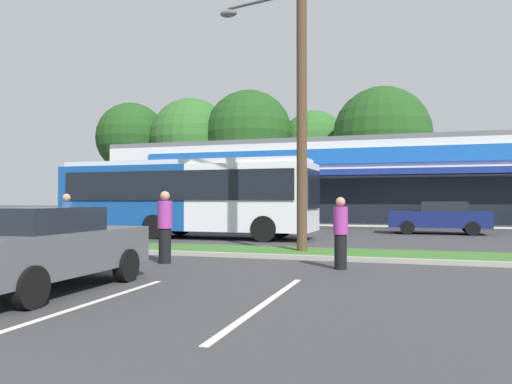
{
  "coord_description": "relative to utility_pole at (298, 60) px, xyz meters",
  "views": [
    {
      "loc": [
        5.3,
        -0.43,
        1.6
      ],
      "look_at": [
        -0.44,
        18.1,
        1.91
      ],
      "focal_mm": 35.25,
      "sensor_mm": 36.0,
      "label": 1
    }
  ],
  "objects": [
    {
      "name": "grass_median",
      "position": [
        -2.12,
        0.0,
        -5.66
      ],
      "size": [
        56.0,
        2.2,
        0.12
      ],
      "primitive_type": "cube",
      "color": "#386B28",
      "rests_on": "ground_plane"
    },
    {
      "name": "tree_mid_right",
      "position": [
        0.9,
        28.28,
        1.21
      ],
      "size": [
        8.1,
        8.1,
        10.98
      ],
      "color": "#473323",
      "rests_on": "ground_plane"
    },
    {
      "name": "city_bus",
      "position": [
        -6.0,
        5.09,
        -3.96
      ],
      "size": [
        11.13,
        2.8,
        3.25
      ],
      "rotation": [
        0.0,
        0.0,
        -0.02
      ],
      "color": "#144793",
      "rests_on": "ground_plane"
    },
    {
      "name": "bus_stop_bench",
      "position": [
        -8.77,
        -1.86,
        -5.22
      ],
      "size": [
        1.6,
        0.45,
        0.95
      ],
      "rotation": [
        0.0,
        0.0,
        3.14
      ],
      "color": "brown",
      "rests_on": "ground_plane"
    },
    {
      "name": "parking_stripe_2",
      "position": [
        1.02,
        -6.97,
        -5.72
      ],
      "size": [
        0.12,
        4.8,
        0.01
      ],
      "primitive_type": "cube",
      "color": "silver",
      "rests_on": "ground_plane"
    },
    {
      "name": "tree_far_left",
      "position": [
        -23.31,
        29.32,
        2.03
      ],
      "size": [
        6.89,
        6.89,
        11.21
      ],
      "color": "#473323",
      "rests_on": "ground_plane"
    },
    {
      "name": "curb_lip",
      "position": [
        -2.12,
        -1.22,
        -5.66
      ],
      "size": [
        56.0,
        0.24,
        0.12
      ],
      "primitive_type": "cube",
      "color": "#99968C",
      "rests_on": "ground_plane"
    },
    {
      "name": "tree_mid",
      "position": [
        -5.49,
        31.99,
        1.21
      ],
      "size": [
        6.03,
        6.03,
        9.96
      ],
      "color": "#473323",
      "rests_on": "ground_plane"
    },
    {
      "name": "parking_stripe_1",
      "position": [
        -1.56,
        -7.96,
        -5.72
      ],
      "size": [
        0.12,
        4.8,
        0.01
      ],
      "primitive_type": "cube",
      "color": "silver",
      "rests_on": "ground_plane"
    },
    {
      "name": "tree_mid_left",
      "position": [
        -11.3,
        30.1,
        2.05
      ],
      "size": [
        8.15,
        8.15,
        11.85
      ],
      "color": "#473323",
      "rests_on": "ground_plane"
    },
    {
      "name": "car_3",
      "position": [
        -2.99,
        -7.12,
        -4.95
      ],
      "size": [
        1.91,
        4.19,
        1.47
      ],
      "rotation": [
        0.0,
        0.0,
        1.57
      ],
      "color": "#515459",
      "rests_on": "ground_plane"
    },
    {
      "name": "tree_left",
      "position": [
        -17.17,
        29.98,
        1.76
      ],
      "size": [
        7.88,
        7.88,
        11.43
      ],
      "color": "#473323",
      "rests_on": "ground_plane"
    },
    {
      "name": "car_0",
      "position": [
        4.44,
        10.71,
        -4.93
      ],
      "size": [
        4.5,
        1.94,
        1.53
      ],
      "rotation": [
        0.0,
        0.0,
        3.14
      ],
      "color": "navy",
      "rests_on": "ground_plane"
    },
    {
      "name": "pedestrian_mid",
      "position": [
        -2.77,
        -2.99,
        -4.8
      ],
      "size": [
        0.37,
        0.37,
        1.82
      ],
      "rotation": [
        0.0,
        0.0,
        5.27
      ],
      "color": "black",
      "rests_on": "ground_plane"
    },
    {
      "name": "utility_pole",
      "position": [
        0.0,
        0.0,
        0.0
      ],
      "size": [
        3.16,
        2.36,
        10.74
      ],
      "color": "#4C3826",
      "rests_on": "ground_plane"
    },
    {
      "name": "pedestrian_by_pole",
      "position": [
        -6.53,
        -1.95,
        -4.82
      ],
      "size": [
        0.36,
        0.36,
        1.78
      ],
      "rotation": [
        0.0,
        0.0,
        2.86
      ],
      "color": "#1E2338",
      "rests_on": "ground_plane"
    },
    {
      "name": "storefront_building",
      "position": [
        -1.34,
        22.26,
        -2.97
      ],
      "size": [
        31.34,
        13.87,
        5.49
      ],
      "color": "silver",
      "rests_on": "ground_plane"
    },
    {
      "name": "pedestrian_near_bench",
      "position": [
        1.62,
        -2.78,
        -4.88
      ],
      "size": [
        0.34,
        0.34,
        1.66
      ],
      "rotation": [
        0.0,
        0.0,
        4.35
      ],
      "color": "black",
      "rests_on": "ground_plane"
    }
  ]
}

